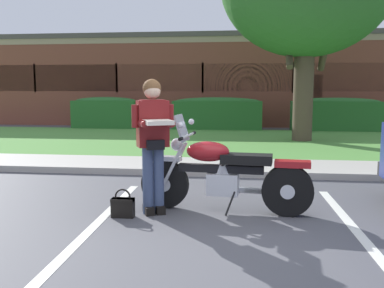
{
  "coord_description": "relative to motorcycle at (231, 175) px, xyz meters",
  "views": [
    {
      "loc": [
        -0.06,
        -4.37,
        1.6
      ],
      "look_at": [
        -0.79,
        1.35,
        0.85
      ],
      "focal_mm": 40.76,
      "sensor_mm": 36.0,
      "label": 1
    }
  ],
  "objects": [
    {
      "name": "ground_plane",
      "position": [
        0.26,
        -1.14,
        -0.49
      ],
      "size": [
        140.0,
        140.0,
        0.0
      ],
      "primitive_type": "plane",
      "color": "#4C4C51"
    },
    {
      "name": "curb_strip",
      "position": [
        0.26,
        2.24,
        -0.43
      ],
      "size": [
        60.0,
        0.2,
        0.12
      ],
      "primitive_type": "cube",
      "color": "#ADA89E",
      "rests_on": "ground"
    },
    {
      "name": "concrete_walk",
      "position": [
        0.26,
        3.09,
        -0.45
      ],
      "size": [
        60.0,
        1.5,
        0.08
      ],
      "primitive_type": "cube",
      "color": "#ADA89E",
      "rests_on": "ground"
    },
    {
      "name": "grass_lawn",
      "position": [
        0.26,
        7.21,
        -0.46
      ],
      "size": [
        60.0,
        6.73,
        0.06
      ],
      "primitive_type": "cube",
      "color": "#518E3D",
      "rests_on": "ground"
    },
    {
      "name": "stall_stripe_0",
      "position": [
        -1.54,
        -0.94,
        -0.49
      ],
      "size": [
        0.25,
        4.4,
        0.01
      ],
      "primitive_type": "cube",
      "rotation": [
        0.0,
        0.0,
        0.03
      ],
      "color": "silver",
      "rests_on": "ground"
    },
    {
      "name": "stall_stripe_1",
      "position": [
        1.44,
        -0.94,
        -0.49
      ],
      "size": [
        0.25,
        4.4,
        0.01
      ],
      "primitive_type": "cube",
      "rotation": [
        0.0,
        0.0,
        0.03
      ],
      "color": "silver",
      "rests_on": "ground"
    },
    {
      "name": "motorcycle",
      "position": [
        0.0,
        0.0,
        0.0
      ],
      "size": [
        2.24,
        0.82,
        1.26
      ],
      "color": "black",
      "rests_on": "ground"
    },
    {
      "name": "rider_person",
      "position": [
        -0.97,
        -0.21,
        0.52
      ],
      "size": [
        0.58,
        0.66,
        1.7
      ],
      "color": "black",
      "rests_on": "ground"
    },
    {
      "name": "handbag",
      "position": [
        -1.31,
        -0.42,
        -0.34
      ],
      "size": [
        0.28,
        0.13,
        0.36
      ],
      "color": "black",
      "rests_on": "ground"
    },
    {
      "name": "hedge_left",
      "position": [
        -5.22,
        10.78,
        0.16
      ],
      "size": [
        2.5,
        0.9,
        1.24
      ],
      "color": "#286028",
      "rests_on": "ground"
    },
    {
      "name": "hedge_center_left",
      "position": [
        -0.91,
        10.78,
        0.16
      ],
      "size": [
        3.3,
        0.9,
        1.24
      ],
      "color": "#286028",
      "rests_on": "ground"
    },
    {
      "name": "hedge_center_right",
      "position": [
        3.4,
        10.78,
        0.16
      ],
      "size": [
        3.2,
        0.9,
        1.24
      ],
      "color": "#286028",
      "rests_on": "ground"
    },
    {
      "name": "brick_building",
      "position": [
        -1.61,
        16.18,
        1.43
      ],
      "size": [
        21.29,
        8.14,
        3.83
      ],
      "color": "brown",
      "rests_on": "ground"
    }
  ]
}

